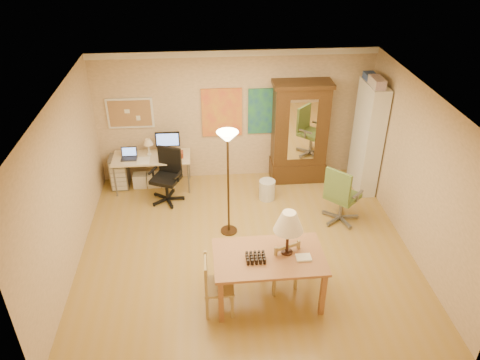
{
  "coord_description": "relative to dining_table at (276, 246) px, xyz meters",
  "views": [
    {
      "loc": [
        -0.6,
        -6.19,
        5.09
      ],
      "look_at": [
        -0.07,
        0.3,
        1.17
      ],
      "focal_mm": 35.0,
      "sensor_mm": 36.0,
      "label": 1
    }
  ],
  "objects": [
    {
      "name": "corkboard",
      "position": [
        -2.37,
        3.61,
        0.57
      ],
      "size": [
        0.9,
        0.04,
        0.62
      ],
      "primitive_type": "cube",
      "color": "tan",
      "rests_on": "floor"
    },
    {
      "name": "office_chair_green",
      "position": [
        1.47,
        1.79,
        -0.63
      ],
      "size": [
        0.73,
        0.73,
        1.13
      ],
      "color": "slate",
      "rests_on": "floor"
    },
    {
      "name": "art_panel_left",
      "position": [
        -0.57,
        3.61,
        0.52
      ],
      "size": [
        0.8,
        0.04,
        1.0
      ],
      "primitive_type": "cube",
      "color": "yellow",
      "rests_on": "floor"
    },
    {
      "name": "floor",
      "position": [
        -0.32,
        1.14,
        -0.93
      ],
      "size": [
        5.5,
        5.5,
        0.0
      ],
      "primitive_type": "plane",
      "color": "#AB873C",
      "rests_on": "ground"
    },
    {
      "name": "art_panel_right",
      "position": [
        0.33,
        3.61,
        0.52
      ],
      "size": [
        0.75,
        0.04,
        0.95
      ],
      "primitive_type": "cube",
      "color": "#225D88",
      "rests_on": "floor"
    },
    {
      "name": "ladder_chair_back",
      "position": [
        0.12,
        0.19,
        -0.5
      ],
      "size": [
        0.54,
        0.53,
        0.92
      ],
      "color": "#9E8348",
      "rests_on": "floor"
    },
    {
      "name": "office_chair_black",
      "position": [
        -1.69,
        2.75,
        -0.65
      ],
      "size": [
        0.66,
        0.66,
        1.07
      ],
      "color": "black",
      "rests_on": "floor"
    },
    {
      "name": "wastebin",
      "position": [
        0.25,
        2.64,
        -0.73
      ],
      "size": [
        0.32,
        0.32,
        0.4
      ],
      "primitive_type": "cylinder",
      "color": "silver",
      "rests_on": "floor"
    },
    {
      "name": "torchiere_lamp",
      "position": [
        -0.57,
        1.63,
        0.63
      ],
      "size": [
        0.36,
        0.36,
        1.95
      ],
      "color": "#3A2917",
      "rests_on": "floor"
    },
    {
      "name": "crown_molding",
      "position": [
        -0.32,
        3.6,
        1.71
      ],
      "size": [
        5.5,
        0.08,
        0.12
      ],
      "primitive_type": "cube",
      "color": "white",
      "rests_on": "floor"
    },
    {
      "name": "computer_desk",
      "position": [
        -1.98,
        3.29,
        -0.51
      ],
      "size": [
        1.53,
        0.67,
        1.16
      ],
      "color": "beige",
      "rests_on": "floor"
    },
    {
      "name": "dining_table",
      "position": [
        0.0,
        0.0,
        0.0
      ],
      "size": [
        1.58,
        0.96,
        1.48
      ],
      "color": "brown",
      "rests_on": "floor"
    },
    {
      "name": "drawer_cart",
      "position": [
        -2.69,
        3.33,
        -0.59
      ],
      "size": [
        0.34,
        0.41,
        0.69
      ],
      "color": "slate",
      "rests_on": "floor"
    },
    {
      "name": "armoire",
      "position": [
        0.98,
        3.38,
        -0.01
      ],
      "size": [
        1.15,
        0.55,
        2.12
      ],
      "color": "#351F0E",
      "rests_on": "floor"
    },
    {
      "name": "ladder_chair_left",
      "position": [
        -0.85,
        -0.2,
        -0.5
      ],
      "size": [
        0.41,
        0.43,
        0.93
      ],
      "color": "#9E8348",
      "rests_on": "floor"
    },
    {
      "name": "bookshelf",
      "position": [
        2.23,
        2.94,
        0.16
      ],
      "size": [
        0.33,
        0.88,
        2.21
      ],
      "color": "white",
      "rests_on": "floor"
    }
  ]
}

